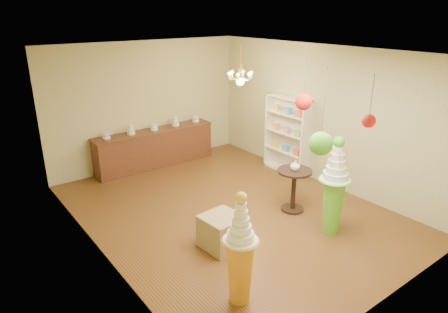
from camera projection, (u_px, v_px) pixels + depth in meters
floor at (229, 210)px, 7.74m from camera, size 6.50×6.50×0.00m
ceiling at (230, 52)px, 6.70m from camera, size 6.50×6.50×0.00m
wall_back at (147, 105)px, 9.65m from camera, size 5.00×0.04×3.00m
wall_front at (396, 201)px, 4.79m from camera, size 5.00×0.04×3.00m
wall_left at (95, 168)px, 5.80m from camera, size 0.04×6.50×3.00m
wall_right at (321, 116)px, 8.64m from camera, size 0.04×6.50×3.00m
pedestal_green at (334, 194)px, 6.75m from camera, size 0.67×0.67×1.75m
pedestal_orange at (240, 261)px, 5.16m from camera, size 0.52×0.52×1.59m
burlap_riser at (222, 231)px, 6.49m from camera, size 0.65×0.65×0.55m
sideboard at (155, 147)px, 9.79m from camera, size 3.04×0.54×1.16m
shelving_unit at (287, 135)px, 9.35m from camera, size 0.33×1.20×1.80m
round_table at (294, 184)px, 7.58m from camera, size 0.81×0.81×0.84m
vase at (295, 165)px, 7.44m from camera, size 0.19×0.19×0.19m
pom_red_left at (303, 102)px, 5.94m from camera, size 0.25×0.25×0.75m
pom_green_mid at (321, 143)px, 5.34m from camera, size 0.32×0.32×1.18m
pom_red_right at (369, 121)px, 4.63m from camera, size 0.16×0.16×0.63m
chandelier at (240, 79)px, 8.33m from camera, size 0.72×0.72×0.85m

